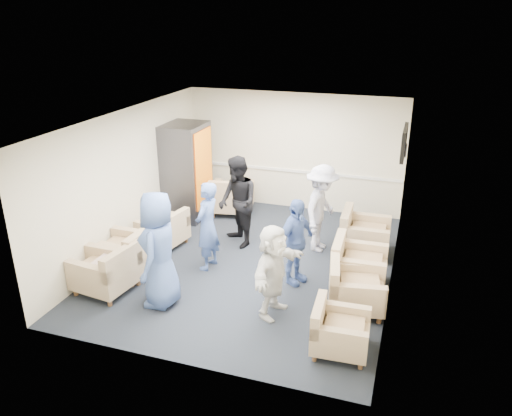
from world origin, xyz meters
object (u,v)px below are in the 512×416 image
(armchair_right_midfar, at_px, (356,266))
(person_back_right, at_px, (321,209))
(armchair_left_mid, at_px, (127,255))
(person_front_left, at_px, (159,250))
(armchair_right_near, at_px, (337,332))
(person_mid_right, at_px, (295,242))
(armchair_left_far, at_px, (165,231))
(armchair_right_far, at_px, (362,235))
(vending_machine, at_px, (186,171))
(person_back_left, at_px, (238,202))
(person_mid_left, at_px, (207,226))
(armchair_right_midnear, at_px, (353,290))
(armchair_left_near, at_px, (109,272))
(armchair_corner, at_px, (232,198))
(person_front_right, at_px, (273,271))

(armchair_right_midfar, distance_m, person_back_right, 1.52)
(armchair_left_mid, relative_size, person_front_left, 0.50)
(armchair_right_near, bearing_deg, person_mid_right, 28.76)
(armchair_right_near, height_order, person_mid_right, person_mid_right)
(armchair_left_far, height_order, armchair_right_far, armchair_right_far)
(vending_machine, bearing_deg, armchair_right_near, -43.10)
(person_back_left, bearing_deg, armchair_right_far, 57.35)
(armchair_left_mid, distance_m, person_back_right, 3.69)
(person_mid_left, bearing_deg, armchair_right_midnear, 84.20)
(armchair_right_near, xyz_separation_m, person_mid_left, (-2.62, 1.67, 0.52))
(armchair_left_near, height_order, armchair_corner, armchair_corner)
(armchair_right_midnear, bearing_deg, person_mid_right, 54.24)
(armchair_right_midfar, bearing_deg, armchair_right_midnear, -177.79)
(person_mid_left, xyz_separation_m, person_mid_right, (1.61, -0.03, -0.05))
(armchair_right_midnear, height_order, person_back_right, person_back_right)
(person_front_left, distance_m, person_mid_right, 2.25)
(armchair_left_far, xyz_separation_m, armchair_right_midnear, (3.84, -1.11, 0.02))
(armchair_left_far, bearing_deg, person_front_right, 68.91)
(armchair_right_far, bearing_deg, armchair_left_near, 124.50)
(armchair_left_mid, bearing_deg, vending_machine, -175.91)
(person_back_left, xyz_separation_m, person_front_right, (1.35, -2.14, -0.16))
(armchair_left_far, distance_m, vending_machine, 1.73)
(armchair_right_midfar, bearing_deg, person_back_right, 34.13)
(person_mid_right, relative_size, person_front_right, 1.03)
(armchair_left_far, distance_m, person_back_left, 1.56)
(armchair_left_near, distance_m, vending_machine, 3.46)
(armchair_left_mid, bearing_deg, armchair_right_near, 77.06)
(person_front_left, distance_m, person_back_left, 2.43)
(armchair_left_mid, bearing_deg, person_front_left, 59.18)
(armchair_left_far, distance_m, person_mid_right, 2.87)
(armchair_left_far, xyz_separation_m, person_mid_right, (2.78, -0.59, 0.44))
(armchair_right_far, xyz_separation_m, person_back_left, (-2.38, -0.40, 0.54))
(armchair_right_far, relative_size, person_mid_left, 0.57)
(person_back_right, bearing_deg, armchair_right_far, -73.69)
(armchair_right_midnear, bearing_deg, armchair_left_far, 64.28)
(armchair_right_midfar, xyz_separation_m, vending_machine, (-4.02, 1.90, 0.71))
(armchair_right_midfar, height_order, person_back_right, person_back_right)
(person_back_right, bearing_deg, person_back_left, 107.61)
(person_back_right, bearing_deg, armchair_left_mid, 130.96)
(armchair_left_mid, relative_size, armchair_right_far, 1.02)
(armchair_right_far, xyz_separation_m, armchair_corner, (-3.09, 1.09, 0.01))
(person_back_left, bearing_deg, armchair_right_midnear, 14.62)
(armchair_right_near, height_order, armchair_corner, armchair_corner)
(armchair_left_mid, height_order, person_mid_right, person_mid_right)
(armchair_left_mid, bearing_deg, armchair_right_midfar, 103.91)
(armchair_left_mid, height_order, armchair_corner, armchair_corner)
(armchair_corner, bearing_deg, armchair_right_far, 149.48)
(armchair_left_near, distance_m, person_back_left, 2.80)
(armchair_right_far, height_order, vending_machine, vending_machine)
(armchair_right_midfar, bearing_deg, person_mid_right, 100.83)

